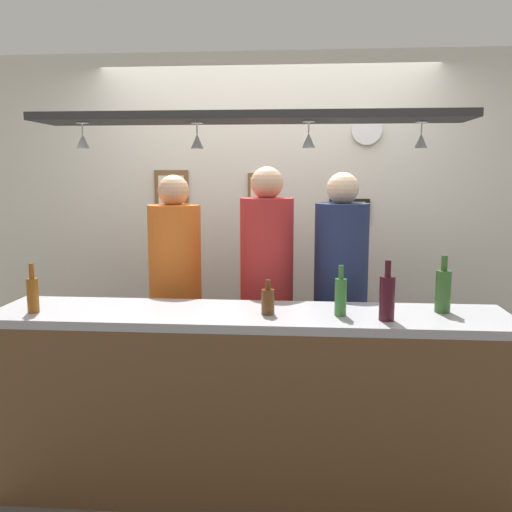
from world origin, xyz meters
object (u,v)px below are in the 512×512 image
picture_frame_lower_pair (349,211)px  bottle_beer_amber_tall (33,294)px  bottle_beer_brown_stubby (268,301)px  picture_frame_caricature (172,193)px  bottle_beer_green_import (341,296)px  picture_frame_crest (260,190)px  person_middle_red_shirt (267,275)px  person_left_orange_shirt (175,279)px  bottle_wine_dark_red (387,297)px  wall_clock (367,130)px  bottle_champagne_green (443,290)px  person_right_navy_shirt (341,280)px

picture_frame_lower_pair → bottle_beer_amber_tall: bearing=-138.9°
bottle_beer_brown_stubby → picture_frame_caricature: bearing=119.8°
picture_frame_caricature → picture_frame_lower_pair: bearing=0.0°
bottle_beer_green_import → picture_frame_crest: 1.61m
person_middle_red_shirt → bottle_beer_brown_stubby: size_ratio=9.75×
person_left_orange_shirt → picture_frame_caricature: bearing=104.2°
bottle_wine_dark_red → bottle_beer_brown_stubby: (-0.59, 0.07, -0.05)m
bottle_beer_brown_stubby → picture_frame_crest: picture_frame_crest is taller
bottle_wine_dark_red → picture_frame_caricature: (-1.42, 1.52, 0.45)m
bottle_wine_dark_red → bottle_beer_green_import: bottle_wine_dark_red is taller
wall_clock → bottle_beer_green_import: bearing=-100.2°
bottle_champagne_green → bottle_beer_green_import: 0.55m
bottle_beer_amber_tall → picture_frame_caricature: (0.39, 1.52, 0.47)m
person_right_navy_shirt → bottle_champagne_green: (0.49, -0.62, 0.07)m
person_left_orange_shirt → picture_frame_crest: picture_frame_crest is taller
person_left_orange_shirt → person_right_navy_shirt: size_ratio=0.99×
bottle_beer_brown_stubby → bottle_beer_green_import: size_ratio=0.69×
bottle_wine_dark_red → wall_clock: 1.77m
person_right_navy_shirt → bottle_wine_dark_red: bearing=-78.1°
person_middle_red_shirt → person_right_navy_shirt: bearing=-0.0°
person_middle_red_shirt → picture_frame_crest: (-0.10, 0.71, 0.52)m
bottle_beer_brown_stubby → picture_frame_caricature: size_ratio=0.53×
bottle_beer_amber_tall → person_right_navy_shirt: bearing=26.2°
person_left_orange_shirt → person_middle_red_shirt: 0.60m
person_right_navy_shirt → bottle_beer_green_import: (-0.05, -0.74, 0.06)m
person_middle_red_shirt → bottle_beer_brown_stubby: person_middle_red_shirt is taller
person_right_navy_shirt → bottle_beer_amber_tall: size_ratio=6.61×
bottle_beer_green_import → wall_clock: bearing=79.8°
picture_frame_lower_pair → wall_clock: size_ratio=1.36×
picture_frame_lower_pair → wall_clock: bearing=-3.2°
person_left_orange_shirt → bottle_beer_brown_stubby: size_ratio=9.46×
bottle_champagne_green → picture_frame_caricature: size_ratio=0.88×
bottle_wine_dark_red → bottle_beer_amber_tall: bottle_wine_dark_red is taller
bottle_beer_brown_stubby → person_right_navy_shirt: bearing=60.6°
person_left_orange_shirt → wall_clock: size_ratio=7.74×
bottle_beer_amber_tall → picture_frame_caricature: size_ratio=0.76×
bottle_beer_brown_stubby → bottle_champagne_green: bearing=7.6°
bottle_beer_brown_stubby → bottle_beer_green_import: bottle_beer_green_import is taller
bottle_wine_dark_red → person_right_navy_shirt: bearing=101.9°
wall_clock → person_middle_red_shirt: bearing=-134.2°
bottle_champagne_green → picture_frame_lower_pair: 1.42m
bottle_beer_amber_tall → wall_clock: size_ratio=1.18×
bottle_champagne_green → bottle_beer_brown_stubby: bearing=-172.4°
picture_frame_caricature → person_left_orange_shirt: bearing=-75.8°
bottle_wine_dark_red → picture_frame_caricature: picture_frame_caricature is taller
bottle_beer_amber_tall → picture_frame_lower_pair: 2.33m
bottle_beer_green_import → wall_clock: size_ratio=1.18×
person_left_orange_shirt → bottle_wine_dark_red: person_left_orange_shirt is taller
bottle_beer_amber_tall → picture_frame_lower_pair: picture_frame_lower_pair is taller
bottle_beer_brown_stubby → picture_frame_lower_pair: (0.52, 1.45, 0.37)m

